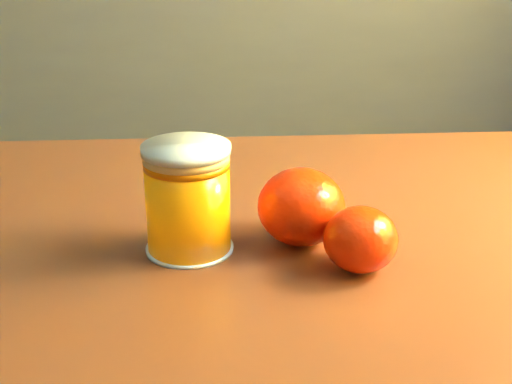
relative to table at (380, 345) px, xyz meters
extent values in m
cube|color=brown|center=(0.00, 0.00, 0.07)|extent=(0.98, 0.72, 0.04)
cylinder|color=orange|center=(-0.16, 0.03, 0.13)|extent=(0.07, 0.07, 0.08)
cylinder|color=#DDA95A|center=(-0.16, 0.03, 0.17)|extent=(0.07, 0.07, 0.01)
cylinder|color=silver|center=(-0.16, 0.03, 0.18)|extent=(0.07, 0.07, 0.00)
ellipsoid|color=#F02804|center=(-0.07, 0.03, 0.12)|extent=(0.08, 0.08, 0.07)
ellipsoid|color=#F02804|center=(-0.03, -0.02, 0.12)|extent=(0.06, 0.06, 0.05)
camera|label=1|loc=(-0.17, -0.52, 0.37)|focal=50.00mm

